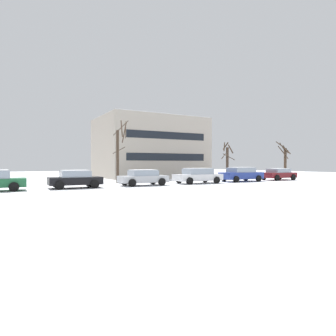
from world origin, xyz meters
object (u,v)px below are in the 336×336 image
at_px(parked_car_blue, 241,174).
at_px(parked_car_maroon, 278,174).
at_px(parked_car_silver, 143,177).
at_px(parked_car_white, 198,176).
at_px(parked_car_black, 75,179).

xyz_separation_m(parked_car_blue, parked_car_maroon, (5.60, 0.00, -0.08)).
xyz_separation_m(parked_car_silver, parked_car_maroon, (16.79, 0.11, -0.01)).
distance_m(parked_car_white, parked_car_blue, 5.60).
xyz_separation_m(parked_car_silver, parked_car_white, (5.60, -0.07, 0.04)).
bearing_deg(parked_car_maroon, parked_car_blue, -179.95).
xyz_separation_m(parked_car_silver, parked_car_blue, (11.19, 0.11, 0.06)).
distance_m(parked_car_white, parked_car_maroon, 11.19).
relative_size(parked_car_silver, parked_car_white, 0.90).
height_order(parked_car_white, parked_car_maroon, parked_car_white).
relative_size(parked_car_white, parked_car_maroon, 1.16).
xyz_separation_m(parked_car_black, parked_car_maroon, (22.38, -0.05, -0.02)).
bearing_deg(parked_car_silver, parked_car_black, 178.29).
bearing_deg(parked_car_silver, parked_car_blue, 0.56).
bearing_deg(parked_car_silver, parked_car_white, -0.71).
bearing_deg(parked_car_blue, parked_car_black, 179.80).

